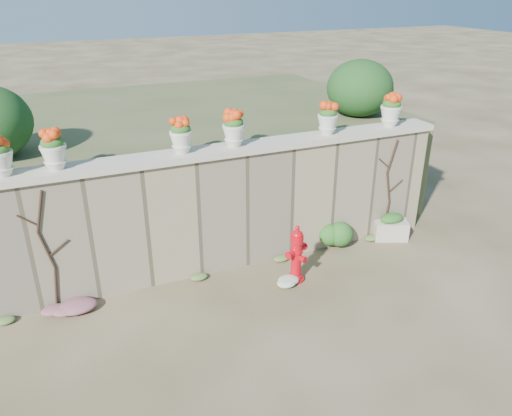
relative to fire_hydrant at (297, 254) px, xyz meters
name	(u,v)px	position (x,y,z in m)	size (l,w,h in m)	color
ground	(265,324)	(-0.94, -0.85, -0.50)	(80.00, 80.00, 0.00)	#493D24
stone_wall	(220,212)	(-0.94, 0.95, 0.50)	(8.00, 0.40, 2.00)	#8D7D5E
wall_cap	(218,151)	(-0.94, 0.95, 1.55)	(8.10, 0.52, 0.10)	beige
raised_fill	(170,155)	(-0.94, 4.15, 0.50)	(9.00, 6.00, 2.00)	#384C23
back_shrub_right	(360,88)	(2.46, 2.15, 2.05)	(1.30, 1.30, 1.10)	#143814
vine_left	(48,251)	(-3.62, 0.73, 0.49)	(0.60, 0.04, 1.91)	black
vine_right	(389,188)	(2.28, 0.73, 0.49)	(0.60, 0.04, 1.91)	black
fire_hydrant	(297,254)	(0.00, 0.00, 0.00)	(0.42, 0.30, 0.99)	red
planter_box	(391,227)	(2.32, 0.58, -0.26)	(0.71, 0.57, 0.51)	beige
green_shrub	(337,234)	(1.15, 0.62, -0.18)	(0.66, 0.60, 0.63)	#1E5119
magenta_clump	(66,308)	(-3.52, 0.53, -0.39)	(0.79, 0.53, 0.21)	#B82474
white_flowers	(286,280)	(-0.21, -0.07, -0.41)	(0.48, 0.38, 0.17)	white
urn_pot_1	(53,150)	(-3.31, 0.95, 1.88)	(0.35, 0.35, 0.55)	beige
urn_pot_2	(181,136)	(-1.52, 0.95, 1.87)	(0.35, 0.35, 0.54)	beige
urn_pot_3	(234,129)	(-0.68, 0.95, 1.88)	(0.35, 0.35, 0.55)	beige
urn_pot_4	(328,119)	(1.02, 0.95, 1.87)	(0.34, 0.34, 0.54)	beige
urn_pot_5	(391,110)	(2.31, 0.95, 1.89)	(0.37, 0.37, 0.58)	beige
terracotta_pot	(390,119)	(2.32, 0.95, 1.74)	(0.24, 0.24, 0.29)	#AC6134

